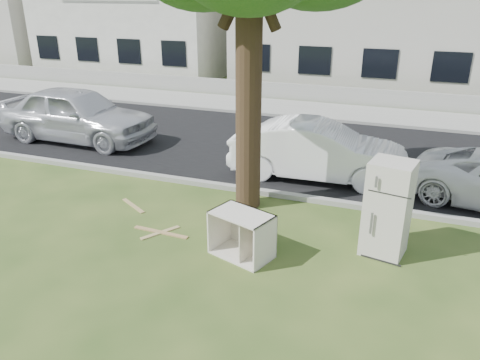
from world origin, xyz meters
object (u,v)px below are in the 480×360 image
(cabinet, at_px, (242,235))
(car_left, at_px, (77,114))
(car_center, at_px, (318,151))
(fridge, at_px, (388,209))

(cabinet, relative_size, car_left, 0.22)
(car_center, bearing_deg, cabinet, 170.45)
(fridge, xyz_separation_m, car_left, (-9.62, 3.81, -0.03))
(fridge, distance_m, car_center, 3.74)
(fridge, relative_size, car_center, 0.40)
(fridge, height_order, car_center, fridge)
(cabinet, bearing_deg, car_left, 165.68)
(car_center, xyz_separation_m, car_left, (-7.75, 0.57, 0.13))
(cabinet, distance_m, car_center, 4.26)
(car_left, bearing_deg, fridge, -110.38)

